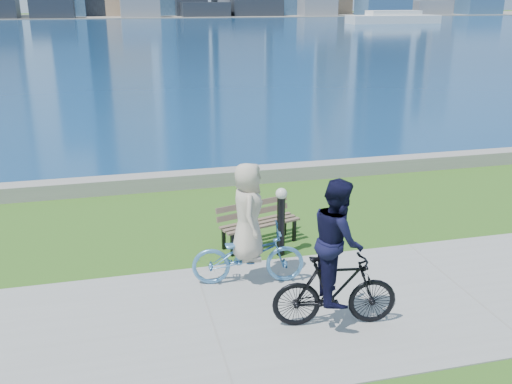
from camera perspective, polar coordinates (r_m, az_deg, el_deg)
The scene contains 10 objects.
ground at distance 9.68m, azimuth 19.96°, elevation -9.20°, with size 320.00×320.00×0.00m, color #2B5616.
concrete_path at distance 9.68m, azimuth 19.96°, elevation -9.15°, with size 80.00×3.50×0.02m, color gray.
seawall at distance 14.73m, azimuth 6.91°, elevation 2.26°, with size 90.00×0.50×0.35m, color gray.
bay_water at distance 79.25m, azimuth -10.61°, elevation 15.56°, with size 320.00×131.00×0.01m, color navy.
far_shore at distance 137.13m, azimuth -12.32°, elevation 16.82°, with size 320.00×30.00×0.12m, color slate.
ferry_far at distance 101.28m, azimuth 13.55°, elevation 16.55°, with size 15.31×4.38×2.08m.
park_bench at distance 10.54m, azimuth 0.13°, elevation -2.79°, with size 1.59×0.91×0.78m.
bollard_lamp at distance 10.00m, azimuth 2.52°, elevation -2.53°, with size 0.20×0.20×1.26m.
cyclist_woman at distance 9.00m, azimuth -0.81°, elevation -4.78°, with size 0.89×1.87×1.99m.
cyclist_man at distance 7.87m, azimuth 8.02°, elevation -7.35°, with size 0.77×1.79×2.14m.
Camera 1 is at (-5.09, -6.97, 4.40)m, focal length 40.00 mm.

